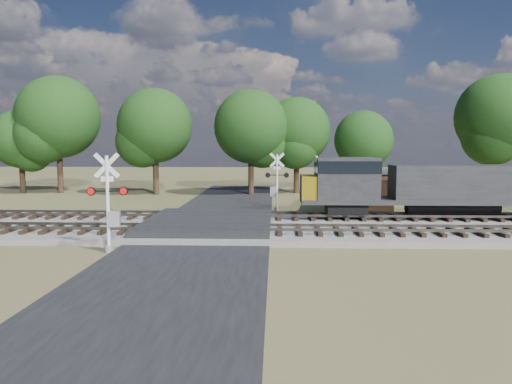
{
  "coord_description": "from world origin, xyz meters",
  "views": [
    {
      "loc": [
        3.74,
        -27.48,
        4.79
      ],
      "look_at": [
        2.61,
        2.0,
        2.0
      ],
      "focal_mm": 35.0,
      "sensor_mm": 36.0,
      "label": 1
    }
  ],
  "objects": [
    {
      "name": "track_far",
      "position": [
        3.12,
        3.0,
        0.41
      ],
      "size": [
        140.0,
        2.6,
        0.33
      ],
      "color": "black",
      "rests_on": "ballast_bed"
    },
    {
      "name": "crossing_panel",
      "position": [
        0.0,
        0.5,
        0.32
      ],
      "size": [
        7.0,
        9.0,
        0.62
      ],
      "primitive_type": "cube",
      "color": "#262628",
      "rests_on": "ground"
    },
    {
      "name": "ground",
      "position": [
        0.0,
        0.0,
        0.0
      ],
      "size": [
        160.0,
        160.0,
        0.0
      ],
      "primitive_type": "plane",
      "color": "#474D29",
      "rests_on": "ground"
    },
    {
      "name": "equipment_shed",
      "position": [
        10.04,
        8.48,
        1.52
      ],
      "size": [
        4.91,
        4.91,
        3.01
      ],
      "rotation": [
        0.0,
        0.0,
        -0.12
      ],
      "color": "#402C1B",
      "rests_on": "ground"
    },
    {
      "name": "crossing_signal_near",
      "position": [
        -3.57,
        -5.81,
        1.85
      ],
      "size": [
        1.79,
        0.42,
        4.46
      ],
      "rotation": [
        0.0,
        0.0,
        0.13
      ],
      "color": "silver",
      "rests_on": "ground"
    },
    {
      "name": "road",
      "position": [
        0.0,
        0.0,
        0.04
      ],
      "size": [
        7.0,
        60.0,
        0.08
      ],
      "primitive_type": "cube",
      "color": "black",
      "rests_on": "ground"
    },
    {
      "name": "ballast_bed",
      "position": [
        10.0,
        0.5,
        0.15
      ],
      "size": [
        140.0,
        10.0,
        0.3
      ],
      "primitive_type": "cube",
      "color": "gray",
      "rests_on": "ground"
    },
    {
      "name": "treeline",
      "position": [
        8.26,
        20.56,
        6.89
      ],
      "size": [
        84.63,
        10.79,
        11.58
      ],
      "color": "black",
      "rests_on": "ground"
    },
    {
      "name": "track_near",
      "position": [
        3.12,
        -2.0,
        0.41
      ],
      "size": [
        140.0,
        2.6,
        0.33
      ],
      "color": "black",
      "rests_on": "ballast_bed"
    },
    {
      "name": "crossing_signal_far",
      "position": [
        3.8,
        8.39,
        1.77
      ],
      "size": [
        1.71,
        0.37,
        4.24
      ],
      "rotation": [
        0.0,
        0.0,
        3.12
      ],
      "color": "silver",
      "rests_on": "ground"
    }
  ]
}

